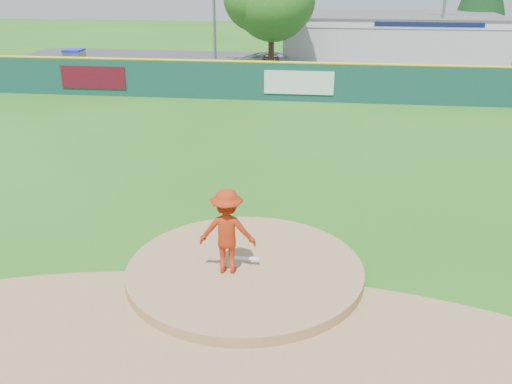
# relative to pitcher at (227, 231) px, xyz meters

# --- Properties ---
(ground) EXTENTS (120.00, 120.00, 0.00)m
(ground) POSITION_rel_pitcher_xyz_m (0.36, 0.25, -1.24)
(ground) COLOR #286B19
(ground) RESTS_ON ground
(pitchers_mound) EXTENTS (5.50, 5.50, 0.50)m
(pitchers_mound) POSITION_rel_pitcher_xyz_m (0.36, 0.25, -1.24)
(pitchers_mound) COLOR #9E774C
(pitchers_mound) RESTS_ON ground
(pitching_rubber) EXTENTS (0.60, 0.15, 0.04)m
(pitching_rubber) POSITION_rel_pitcher_xyz_m (0.36, 0.55, -0.97)
(pitching_rubber) COLOR white
(pitching_rubber) RESTS_ON pitchers_mound
(infield_dirt_arc) EXTENTS (15.40, 15.40, 0.01)m
(infield_dirt_arc) POSITION_rel_pitcher_xyz_m (0.36, -2.75, -1.24)
(infield_dirt_arc) COLOR #9E774C
(infield_dirt_arc) RESTS_ON ground
(parking_lot) EXTENTS (44.00, 16.00, 0.02)m
(parking_lot) POSITION_rel_pitcher_xyz_m (0.36, 27.25, -1.23)
(parking_lot) COLOR #38383A
(parking_lot) RESTS_ON ground
(pitcher) EXTENTS (1.31, 0.78, 1.99)m
(pitcher) POSITION_rel_pitcher_xyz_m (0.00, 0.00, 0.00)
(pitcher) COLOR #AA2B0E
(pitcher) RESTS_ON pitchers_mound
(van) EXTENTS (4.87, 2.41, 1.33)m
(van) POSITION_rel_pitcher_xyz_m (-1.42, 26.05, -0.56)
(van) COLOR white
(van) RESTS_ON parking_lot
(pool_building_grp) EXTENTS (15.20, 8.20, 3.31)m
(pool_building_grp) POSITION_rel_pitcher_xyz_m (6.36, 32.24, 0.42)
(pool_building_grp) COLOR silver
(pool_building_grp) RESTS_ON ground
(fence_banners) EXTENTS (14.70, 0.04, 1.20)m
(fence_banners) POSITION_rel_pitcher_xyz_m (-5.01, 18.17, -0.24)
(fence_banners) COLOR #5A0C1A
(fence_banners) RESTS_ON ground
(playground_slide) EXTENTS (1.12, 3.16, 1.74)m
(playground_slide) POSITION_rel_pitcher_xyz_m (-13.81, 23.10, -0.36)
(playground_slide) COLOR #1A20DD
(playground_slide) RESTS_ON ground
(outfield_fence) EXTENTS (40.00, 0.14, 2.07)m
(outfield_fence) POSITION_rel_pitcher_xyz_m (0.36, 18.25, -0.15)
(outfield_fence) COLOR #14413C
(outfield_fence) RESTS_ON ground
(deciduous_tree) EXTENTS (5.60, 5.60, 7.36)m
(deciduous_tree) POSITION_rel_pitcher_xyz_m (-1.64, 25.25, 3.31)
(deciduous_tree) COLOR #382314
(deciduous_tree) RESTS_ON ground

